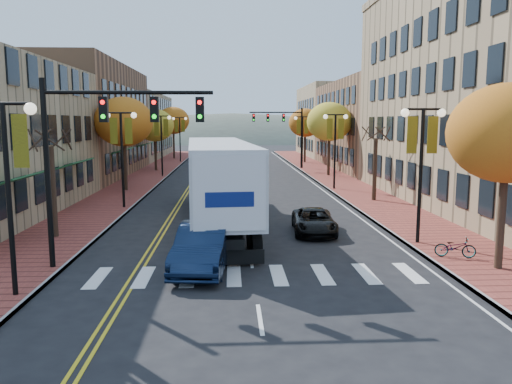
{
  "coord_description": "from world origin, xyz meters",
  "views": [
    {
      "loc": [
        -0.8,
        -15.26,
        5.48
      ],
      "look_at": [
        0.39,
        7.84,
        2.2
      ],
      "focal_mm": 35.0,
      "sensor_mm": 36.0,
      "label": 1
    }
  ],
  "objects": [
    {
      "name": "lamp_right_b",
      "position": [
        7.5,
        24.0,
        4.29
      ],
      "size": [
        1.96,
        0.36,
        6.05
      ],
      "color": "black",
      "rests_on": "ground"
    },
    {
      "name": "building_right_mid",
      "position": [
        18.5,
        42.0,
        5.0
      ],
      "size": [
        15.0,
        24.0,
        10.0
      ],
      "primitive_type": "cube",
      "color": "brown",
      "rests_on": "ground"
    },
    {
      "name": "lamp_right_c",
      "position": [
        7.5,
        42.0,
        4.29
      ],
      "size": [
        1.96,
        0.36,
        6.05
      ],
      "color": "black",
      "rests_on": "ground"
    },
    {
      "name": "car_far_silver",
      "position": [
        0.92,
        62.45,
        0.72
      ],
      "size": [
        2.62,
        5.17,
        1.44
      ],
      "primitive_type": "imported",
      "rotation": [
        0.0,
        0.0,
        0.13
      ],
      "color": "#B5B5BD",
      "rests_on": "ground"
    },
    {
      "name": "tree_left_c",
      "position": [
        -9.0,
        40.0,
        5.05
      ],
      "size": [
        4.16,
        4.16,
        6.69
      ],
      "color": "#382619",
      "rests_on": "sidewalk_left"
    },
    {
      "name": "lamp_left_b",
      "position": [
        -7.5,
        16.0,
        4.29
      ],
      "size": [
        1.96,
        0.36,
        6.05
      ],
      "color": "black",
      "rests_on": "ground"
    },
    {
      "name": "navy_sedan",
      "position": [
        -1.84,
        2.93,
        0.84
      ],
      "size": [
        2.27,
        5.27,
        1.69
      ],
      "primitive_type": "imported",
      "rotation": [
        0.0,
        0.0,
        -0.1
      ],
      "color": "black",
      "rests_on": "ground"
    },
    {
      "name": "lamp_left_c",
      "position": [
        -7.5,
        34.0,
        4.29
      ],
      "size": [
        1.96,
        0.36,
        6.05
      ],
      "color": "black",
      "rests_on": "ground"
    },
    {
      "name": "tree_left_d",
      "position": [
        -9.0,
        58.0,
        5.6
      ],
      "size": [
        4.61,
        4.61,
        7.42
      ],
      "color": "#382619",
      "rests_on": "sidewalk_left"
    },
    {
      "name": "ground",
      "position": [
        0.0,
        0.0,
        0.0
      ],
      "size": [
        200.0,
        200.0,
        0.0
      ],
      "primitive_type": "plane",
      "color": "black",
      "rests_on": "ground"
    },
    {
      "name": "tree_right_b",
      "position": [
        9.0,
        18.0,
        2.25
      ],
      "size": [
        0.28,
        0.28,
        4.2
      ],
      "color": "#382619",
      "rests_on": "sidewalk_right"
    },
    {
      "name": "tree_right_a",
      "position": [
        9.0,
        2.0,
        5.05
      ],
      "size": [
        4.16,
        4.16,
        6.69
      ],
      "color": "#382619",
      "rests_on": "sidewalk_right"
    },
    {
      "name": "building_right_far",
      "position": [
        18.5,
        64.0,
        5.5
      ],
      "size": [
        15.0,
        20.0,
        11.0
      ],
      "primitive_type": "cube",
      "color": "#9E8966",
      "rests_on": "ground"
    },
    {
      "name": "sidewalk_left",
      "position": [
        -9.0,
        32.5,
        0.07
      ],
      "size": [
        4.0,
        85.0,
        0.15
      ],
      "primitive_type": "cube",
      "color": "brown",
      "rests_on": "ground"
    },
    {
      "name": "tree_left_b",
      "position": [
        -9.0,
        24.0,
        5.45
      ],
      "size": [
        4.48,
        4.48,
        7.21
      ],
      "color": "#382619",
      "rests_on": "sidewalk_left"
    },
    {
      "name": "traffic_mast_far",
      "position": [
        5.48,
        42.0,
        4.92
      ],
      "size": [
        6.1,
        0.34,
        7.0
      ],
      "color": "black",
      "rests_on": "ground"
    },
    {
      "name": "car_far_white",
      "position": [
        -1.39,
        53.05,
        0.65
      ],
      "size": [
        1.86,
        3.92,
        1.29
      ],
      "primitive_type": "imported",
      "rotation": [
        0.0,
        0.0,
        0.09
      ],
      "color": "white",
      "rests_on": "ground"
    },
    {
      "name": "lamp_right_a",
      "position": [
        7.5,
        6.0,
        4.29
      ],
      "size": [
        1.96,
        0.36,
        6.05
      ],
      "color": "black",
      "rests_on": "ground"
    },
    {
      "name": "bicycle",
      "position": [
        8.06,
        3.5,
        0.56
      ],
      "size": [
        1.64,
        0.97,
        0.81
      ],
      "primitive_type": "imported",
      "rotation": [
        0.0,
        0.0,
        1.28
      ],
      "color": "gray",
      "rests_on": "sidewalk_right"
    },
    {
      "name": "building_left_mid",
      "position": [
        -17.0,
        36.0,
        5.5
      ],
      "size": [
        12.0,
        24.0,
        11.0
      ],
      "primitive_type": "cube",
      "color": "brown",
      "rests_on": "ground"
    },
    {
      "name": "semi_truck",
      "position": [
        -1.52,
        11.32,
        2.6
      ],
      "size": [
        4.22,
        17.99,
        4.46
      ],
      "rotation": [
        0.0,
        0.0,
        0.08
      ],
      "color": "black",
      "rests_on": "ground"
    },
    {
      "name": "car_far_oncoming",
      "position": [
        1.59,
        64.18,
        0.77
      ],
      "size": [
        1.88,
        4.74,
        1.53
      ],
      "primitive_type": "imported",
      "rotation": [
        0.0,
        0.0,
        3.09
      ],
      "color": "#A5A4AC",
      "rests_on": "ground"
    },
    {
      "name": "black_suv",
      "position": [
        3.3,
        8.7,
        0.6
      ],
      "size": [
        2.29,
        4.46,
        1.21
      ],
      "primitive_type": "imported",
      "rotation": [
        0.0,
        0.0,
        -0.07
      ],
      "color": "black",
      "rests_on": "ground"
    },
    {
      "name": "traffic_mast_near",
      "position": [
        -5.48,
        3.0,
        4.92
      ],
      "size": [
        6.1,
        0.35,
        7.0
      ],
      "color": "black",
      "rests_on": "ground"
    },
    {
      "name": "building_left_far",
      "position": [
        -17.0,
        61.0,
        4.75
      ],
      "size": [
        12.0,
        26.0,
        9.5
      ],
      "primitive_type": "cube",
      "color": "#9E8966",
      "rests_on": "ground"
    },
    {
      "name": "tree_right_c",
      "position": [
        9.0,
        34.0,
        5.45
      ],
      "size": [
        4.48,
        4.48,
        7.21
      ],
      "color": "#382619",
      "rests_on": "sidewalk_right"
    },
    {
      "name": "sidewalk_right",
      "position": [
        9.0,
        32.5,
        0.07
      ],
      "size": [
        4.0,
        85.0,
        0.15
      ],
      "primitive_type": "cube",
      "color": "brown",
      "rests_on": "ground"
    },
    {
      "name": "tree_left_a",
      "position": [
        -9.0,
        8.0,
        2.25
      ],
      "size": [
        0.28,
        0.28,
        4.2
      ],
      "color": "#382619",
      "rests_on": "sidewalk_left"
    },
    {
      "name": "tree_right_d",
      "position": [
        9.0,
        50.0,
        5.29
      ],
      "size": [
        4.35,
        4.35,
        7.0
      ],
      "color": "#382619",
      "rests_on": "sidewalk_right"
    },
    {
      "name": "lamp_left_a",
      "position": [
        -7.5,
        0.0,
        4.29
      ],
      "size": [
        1.96,
        0.36,
        6.05
      ],
      "color": "black",
      "rests_on": "ground"
    },
    {
      "name": "lamp_left_d",
      "position": [
        -7.5,
        52.0,
        4.29
      ],
      "size": [
        1.96,
        0.36,
        6.05
      ],
      "color": "black",
      "rests_on": "ground"
    }
  ]
}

